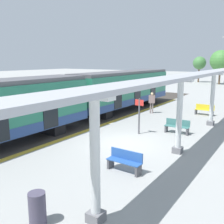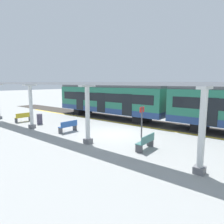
# 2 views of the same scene
# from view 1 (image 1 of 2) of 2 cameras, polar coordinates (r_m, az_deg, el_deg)

# --- Properties ---
(ground_plane) EXTENTS (176.00, 176.00, 0.00)m
(ground_plane) POSITION_cam_1_polar(r_m,az_deg,el_deg) (14.46, 2.42, -6.77)
(ground_plane) COLOR #989A98
(tactile_edge_strip) EXTENTS (0.39, 33.93, 0.01)m
(tactile_edge_strip) POSITION_cam_1_polar(r_m,az_deg,el_deg) (16.31, -7.53, -4.73)
(tactile_edge_strip) COLOR gold
(tactile_edge_strip) RESTS_ON ground
(trackbed) EXTENTS (3.20, 45.93, 0.01)m
(trackbed) POSITION_cam_1_polar(r_m,az_deg,el_deg) (17.51, -11.98, -3.77)
(trackbed) COLOR #38332D
(trackbed) RESTS_ON ground
(train_far_carriage) EXTENTS (2.65, 13.05, 3.48)m
(train_far_carriage) POSITION_cam_1_polar(r_m,az_deg,el_deg) (23.96, 2.84, 4.95)
(train_far_carriage) COLOR #247056
(train_far_carriage) RESTS_ON ground
(canopy_pillar_second) EXTENTS (1.10, 0.44, 3.61)m
(canopy_pillar_second) POSITION_cam_1_polar(r_m,az_deg,el_deg) (7.17, -3.71, -10.46)
(canopy_pillar_second) COLOR slate
(canopy_pillar_second) RESTS_ON ground
(canopy_pillar_third) EXTENTS (1.10, 0.44, 3.61)m
(canopy_pillar_third) POSITION_cam_1_polar(r_m,az_deg,el_deg) (12.88, 14.46, -0.93)
(canopy_pillar_third) COLOR slate
(canopy_pillar_third) RESTS_ON ground
(canopy_pillar_fourth) EXTENTS (1.10, 0.44, 3.61)m
(canopy_pillar_fourth) POSITION_cam_1_polar(r_m,az_deg,el_deg) (19.20, 21.02, 2.63)
(canopy_pillar_fourth) COLOR slate
(canopy_pillar_fourth) RESTS_ON ground
(canopy_beam) EXTENTS (1.20, 27.02, 0.16)m
(canopy_beam) POSITION_cam_1_polar(r_m,az_deg,el_deg) (12.58, 14.79, 7.34)
(canopy_beam) COLOR #A8AAB2
(canopy_beam) RESTS_ON canopy_pillar_nearest
(bench_mid_platform) EXTENTS (1.51, 0.49, 0.86)m
(bench_mid_platform) POSITION_cam_1_polar(r_m,az_deg,el_deg) (10.86, 2.84, -10.56)
(bench_mid_platform) COLOR #2855A2
(bench_mid_platform) RESTS_ON ground
(bench_far_end) EXTENTS (1.51, 0.49, 0.86)m
(bench_far_end) POSITION_cam_1_polar(r_m,az_deg,el_deg) (22.86, 19.53, 0.48)
(bench_far_end) COLOR gold
(bench_far_end) RESTS_ON ground
(bench_extra_slot) EXTENTS (1.52, 0.50, 0.86)m
(bench_extra_slot) POSITION_cam_1_polar(r_m,az_deg,el_deg) (16.72, 14.03, -3.02)
(bench_extra_slot) COLOR #3B716D
(bench_extra_slot) RESTS_ON ground
(trash_bin) EXTENTS (0.48, 0.48, 0.93)m
(trash_bin) POSITION_cam_1_polar(r_m,az_deg,el_deg) (7.95, -15.98, -19.56)
(trash_bin) COLOR #464156
(trash_bin) RESTS_ON ground
(platform_info_sign) EXTENTS (0.56, 0.10, 2.20)m
(platform_info_sign) POSITION_cam_1_polar(r_m,az_deg,el_deg) (15.96, 5.94, -0.15)
(platform_info_sign) COLOR #4C4C51
(platform_info_sign) RESTS_ON ground
(passenger_waiting_near_edge) EXTENTS (0.56, 0.47, 1.78)m
(passenger_waiting_near_edge) POSITION_cam_1_polar(r_m,az_deg,el_deg) (22.39, 8.66, 2.53)
(passenger_waiting_near_edge) COLOR gray
(passenger_waiting_near_edge) RESTS_ON ground
(tree_right_background) EXTENTS (3.83, 3.83, 6.22)m
(tree_right_background) POSITION_cam_1_polar(r_m,az_deg,el_deg) (52.31, 22.63, 10.27)
(tree_right_background) COLOR brown
(tree_right_background) RESTS_ON ground
(tree_centre_background) EXTENTS (2.56, 2.56, 5.12)m
(tree_centre_background) POSITION_cam_1_polar(r_m,az_deg,el_deg) (55.94, 18.53, 10.06)
(tree_centre_background) COLOR brown
(tree_centre_background) RESTS_ON ground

